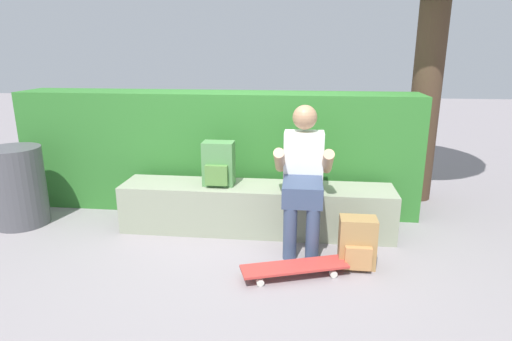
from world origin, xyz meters
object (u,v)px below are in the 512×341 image
at_px(bench_main, 256,208).
at_px(trash_bin, 18,186).
at_px(backpack_on_ground, 357,243).
at_px(backpack_on_bench, 219,164).
at_px(skateboard_near_person, 295,267).
at_px(person_skater, 303,172).

distance_m(bench_main, trash_bin, 2.28).
bearing_deg(backpack_on_ground, trash_bin, 170.93).
bearing_deg(backpack_on_bench, backpack_on_ground, -26.21).
xyz_separation_m(skateboard_near_person, backpack_on_bench, (-0.72, 0.81, 0.56)).
xyz_separation_m(bench_main, skateboard_near_person, (0.38, -0.82, -0.14)).
bearing_deg(skateboard_near_person, person_skater, 86.02).
xyz_separation_m(bench_main, backpack_on_ground, (0.86, -0.60, -0.03)).
distance_m(bench_main, backpack_on_bench, 0.54).
relative_size(person_skater, backpack_on_bench, 2.97).
bearing_deg(person_skater, trash_bin, 177.60).
distance_m(person_skater, skateboard_near_person, 0.83).
relative_size(bench_main, skateboard_near_person, 3.03).
bearing_deg(person_skater, backpack_on_bench, 165.13).
distance_m(person_skater, trash_bin, 2.71).
relative_size(bench_main, person_skater, 2.09).
height_order(person_skater, trash_bin, person_skater).
distance_m(person_skater, backpack_on_ground, 0.73).
bearing_deg(skateboard_near_person, bench_main, 114.97).
relative_size(backpack_on_ground, trash_bin, 0.53).
relative_size(bench_main, backpack_on_bench, 6.22).
height_order(bench_main, backpack_on_bench, backpack_on_bench).
height_order(skateboard_near_person, backpack_on_ground, backpack_on_ground).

